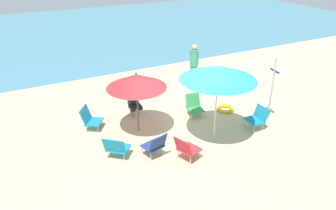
% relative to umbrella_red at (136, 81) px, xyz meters
% --- Properties ---
extents(ground_plane, '(40.00, 40.00, 0.00)m').
position_rel_umbrella_red_xyz_m(ground_plane, '(1.21, -0.78, -1.54)').
color(ground_plane, '#D3BC8C').
extents(sea_water, '(40.00, 16.00, 0.01)m').
position_rel_umbrella_red_xyz_m(sea_water, '(1.21, 12.70, -1.53)').
color(sea_water, teal).
rests_on(sea_water, ground_plane).
extents(umbrella_red, '(1.64, 1.64, 1.78)m').
position_rel_umbrella_red_xyz_m(umbrella_red, '(0.00, 0.00, 0.00)').
color(umbrella_red, '#4C4C51').
rests_on(umbrella_red, ground_plane).
extents(umbrella_teal, '(1.99, 1.99, 2.15)m').
position_rel_umbrella_red_xyz_m(umbrella_teal, '(1.72, -1.27, 0.36)').
color(umbrella_teal, silver).
rests_on(umbrella_teal, ground_plane).
extents(beach_chair_a, '(0.77, 0.76, 0.65)m').
position_rel_umbrella_red_xyz_m(beach_chair_a, '(-1.00, -0.99, -1.20)').
color(beach_chair_a, teal).
rests_on(beach_chair_a, ground_plane).
extents(beach_chair_b, '(0.68, 0.65, 0.68)m').
position_rel_umbrella_red_xyz_m(beach_chair_b, '(0.49, -1.85, -1.17)').
color(beach_chair_b, red).
rests_on(beach_chair_b, ground_plane).
extents(beach_chair_c, '(0.52, 0.53, 0.65)m').
position_rel_umbrella_red_xyz_m(beach_chair_c, '(3.11, -1.42, -1.18)').
color(beach_chair_c, teal).
rests_on(beach_chair_c, ground_plane).
extents(beach_chair_d, '(0.54, 0.61, 0.66)m').
position_rel_umbrella_red_xyz_m(beach_chair_d, '(1.92, 0.13, -1.21)').
color(beach_chair_d, '#33934C').
rests_on(beach_chair_d, ground_plane).
extents(beach_chair_e, '(0.59, 0.63, 0.69)m').
position_rel_umbrella_red_xyz_m(beach_chair_e, '(-0.12, -1.38, -1.17)').
color(beach_chair_e, navy).
rests_on(beach_chair_e, ground_plane).
extents(beach_chair_f, '(0.73, 0.73, 0.66)m').
position_rel_umbrella_red_xyz_m(beach_chair_f, '(-1.18, 0.77, -1.21)').
color(beach_chair_f, teal).
rests_on(beach_chair_f, ground_plane).
extents(person_a, '(0.37, 0.58, 0.91)m').
position_rel_umbrella_red_xyz_m(person_a, '(0.30, 1.09, -1.07)').
color(person_a, black).
rests_on(person_a, ground_plane).
extents(person_b, '(0.31, 0.31, 1.68)m').
position_rel_umbrella_red_xyz_m(person_b, '(2.96, 1.88, -0.69)').
color(person_b, '#389970').
rests_on(person_b, ground_plane).
extents(warning_sign, '(0.08, 0.40, 1.95)m').
position_rel_umbrella_red_xyz_m(warning_sign, '(3.76, -1.18, -0.29)').
color(warning_sign, '#ADADB2').
rests_on(warning_sign, ground_plane).
extents(swim_ring, '(0.55, 0.55, 0.11)m').
position_rel_umbrella_red_xyz_m(swim_ring, '(2.97, -0.09, -1.48)').
color(swim_ring, yellow).
rests_on(swim_ring, ground_plane).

